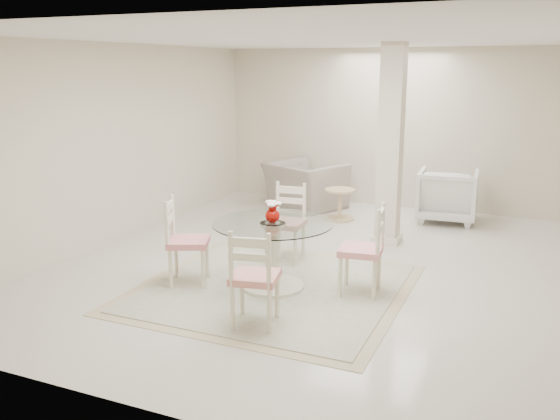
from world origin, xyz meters
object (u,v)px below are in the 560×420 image
at_px(column, 390,146).
at_px(dining_chair_south, 253,271).
at_px(dining_table, 273,255).
at_px(dining_chair_west, 182,235).
at_px(side_table, 340,206).
at_px(dining_chair_east, 368,243).
at_px(dining_chair_north, 288,217).
at_px(armchair_white, 447,195).
at_px(recliner_taupe, 305,185).
at_px(red_vase, 273,212).

distance_m(column, dining_chair_south, 3.38).
distance_m(dining_table, dining_chair_west, 1.04).
bearing_deg(side_table, dining_chair_east, -66.95).
bearing_deg(dining_chair_west, dining_table, -98.29).
xyz_separation_m(dining_chair_north, dining_chair_west, (-0.75, -1.25, 0.01)).
bearing_deg(armchair_white, dining_table, 67.05).
height_order(dining_chair_south, armchair_white, dining_chair_south).
relative_size(dining_chair_west, recliner_taupe, 0.91).
height_order(armchair_white, side_table, armchair_white).
bearing_deg(dining_chair_south, dining_chair_west, -42.64).
bearing_deg(dining_chair_west, red_vase, -98.31).
xyz_separation_m(dining_chair_east, dining_chair_south, (-0.74, -1.23, -0.01)).
bearing_deg(dining_chair_north, column, 48.38).
xyz_separation_m(column, armchair_white, (0.59, 1.52, -0.94)).
height_order(red_vase, dining_chair_south, dining_chair_south).
relative_size(dining_chair_north, dining_chair_west, 0.98).
bearing_deg(dining_chair_west, side_table, -35.05).
distance_m(column, dining_table, 2.57).
bearing_deg(side_table, dining_table, -85.34).
height_order(dining_chair_south, recliner_taupe, dining_chair_south).
bearing_deg(recliner_taupe, armchair_white, -154.63).
relative_size(dining_chair_east, side_table, 2.18).
bearing_deg(red_vase, dining_table, 161.57).
xyz_separation_m(column, dining_chair_east, (0.27, -2.03, -0.78)).
bearing_deg(dining_chair_north, dining_chair_west, -125.40).
bearing_deg(recliner_taupe, dining_chair_east, 144.94).
distance_m(dining_chair_south, recliner_taupe, 4.92).
bearing_deg(dining_chair_east, red_vase, -82.89).
bearing_deg(recliner_taupe, side_table, 169.57).
distance_m(recliner_taupe, armchair_white, 2.39).
height_order(dining_chair_north, armchair_white, dining_chair_north).
distance_m(dining_chair_west, dining_chair_south, 1.43).
bearing_deg(armchair_white, dining_chair_south, 73.62).
distance_m(dining_table, side_table, 3.20).
relative_size(column, armchair_white, 2.96).
distance_m(red_vase, dining_chair_east, 1.06).
bearing_deg(dining_chair_north, dining_chair_south, -80.74).
distance_m(column, recliner_taupe, 2.51).
distance_m(red_vase, side_table, 3.26).
distance_m(dining_table, dining_chair_south, 1.03).
distance_m(dining_chair_east, dining_chair_west, 2.04).
relative_size(armchair_white, side_table, 1.83).
distance_m(red_vase, recliner_taupe, 3.93).
bearing_deg(armchair_white, column, 64.89).
bearing_deg(dining_table, dining_chair_east, 13.70).
bearing_deg(dining_chair_south, dining_chair_north, -88.30).
height_order(dining_chair_east, side_table, dining_chair_east).
bearing_deg(red_vase, dining_chair_south, -75.96).
bearing_deg(red_vase, recliner_taupe, 105.93).
bearing_deg(dining_chair_west, dining_chair_south, -143.63).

